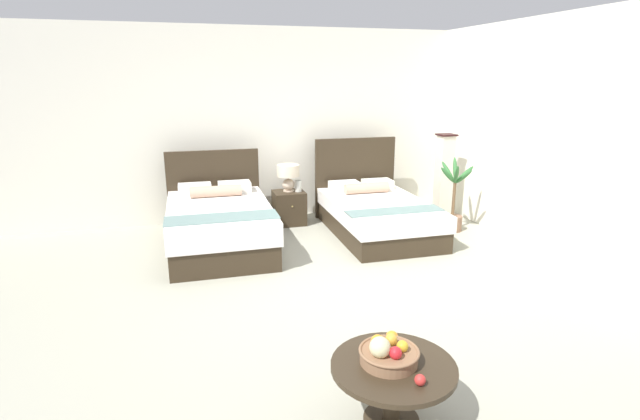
{
  "coord_description": "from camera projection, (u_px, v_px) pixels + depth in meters",
  "views": [
    {
      "loc": [
        -1.52,
        -4.45,
        2.19
      ],
      "look_at": [
        -0.1,
        0.5,
        0.76
      ],
      "focal_mm": 27.36,
      "sensor_mm": 36.0,
      "label": 1
    }
  ],
  "objects": [
    {
      "name": "table_lamp",
      "position": [
        288.0,
        174.0,
        7.28
      ],
      "size": [
        0.33,
        0.33,
        0.4
      ],
      "color": "beige",
      "rests_on": "nightstand"
    },
    {
      "name": "vase",
      "position": [
        298.0,
        186.0,
        7.31
      ],
      "size": [
        0.1,
        0.1,
        0.18
      ],
      "color": "silver",
      "rests_on": "nightstand"
    },
    {
      "name": "floor_lamp_corner",
      "position": [
        444.0,
        177.0,
        7.55
      ],
      "size": [
        0.26,
        0.26,
        1.34
      ],
      "color": "black",
      "rests_on": "ground"
    },
    {
      "name": "ground_plane",
      "position": [
        342.0,
        293.0,
        5.12
      ],
      "size": [
        9.29,
        9.77,
        0.02
      ],
      "primitive_type": "cube",
      "color": "#A2A18E"
    },
    {
      "name": "coffee_table",
      "position": [
        393.0,
        377.0,
        3.12
      ],
      "size": [
        0.8,
        0.8,
        0.42
      ],
      "color": "#33281A",
      "rests_on": "ground"
    },
    {
      "name": "loose_apple",
      "position": [
        420.0,
        380.0,
        2.88
      ],
      "size": [
        0.07,
        0.07,
        0.07
      ],
      "color": "red",
      "rests_on": "coffee_table"
    },
    {
      "name": "nightstand",
      "position": [
        289.0,
        208.0,
        7.4
      ],
      "size": [
        0.46,
        0.45,
        0.51
      ],
      "color": "#33281A",
      "rests_on": "ground"
    },
    {
      "name": "bed_near_window",
      "position": [
        219.0,
        223.0,
        6.36
      ],
      "size": [
        1.34,
        2.05,
        1.15
      ],
      "color": "#33281A",
      "rests_on": "ground"
    },
    {
      "name": "potted_palm",
      "position": [
        453.0,
        207.0,
        7.05
      ],
      "size": [
        0.58,
        0.54,
        1.06
      ],
      "color": "#815D46",
      "rests_on": "ground"
    },
    {
      "name": "wall_side_right",
      "position": [
        557.0,
        139.0,
        5.86
      ],
      "size": [
        0.12,
        5.37,
        2.9
      ],
      "primitive_type": "cube",
      "color": "white",
      "rests_on": "ground"
    },
    {
      "name": "fruit_bowl",
      "position": [
        388.0,
        353.0,
        3.09
      ],
      "size": [
        0.39,
        0.39,
        0.21
      ],
      "color": "#896345",
      "rests_on": "coffee_table"
    },
    {
      "name": "bed_near_corner",
      "position": [
        376.0,
        213.0,
        6.98
      ],
      "size": [
        1.32,
        2.1,
        1.25
      ],
      "color": "#33281A",
      "rests_on": "ground"
    },
    {
      "name": "loose_orange",
      "position": [
        392.0,
        337.0,
        3.33
      ],
      "size": [
        0.09,
        0.09,
        0.09
      ],
      "color": "orange",
      "rests_on": "coffee_table"
    },
    {
      "name": "wall_back",
      "position": [
        280.0,
        125.0,
        7.59
      ],
      "size": [
        9.29,
        0.12,
        2.9
      ],
      "primitive_type": "cube",
      "color": "white",
      "rests_on": "ground"
    }
  ]
}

